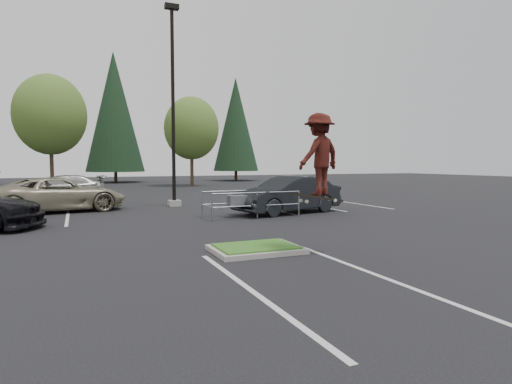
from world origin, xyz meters
name	(u,v)px	position (x,y,z in m)	size (l,w,h in m)	color
ground	(256,252)	(0.00, 0.00, 0.00)	(120.00, 120.00, 0.00)	black
grass_median	(256,249)	(0.00, 0.00, 0.08)	(2.20, 1.60, 0.16)	gray
stall_lines	(159,223)	(-1.35, 6.02, 0.00)	(22.62, 17.60, 0.01)	silver
light_pole	(173,117)	(0.50, 12.00, 4.56)	(0.70, 0.60, 10.12)	gray
decid_b	(50,117)	(-6.01, 30.53, 6.04)	(5.89, 5.89, 9.64)	#38281C
decid_c	(191,130)	(5.99, 29.83, 5.25)	(5.12, 5.12, 8.38)	#38281C
conif_b	(114,112)	(0.00, 40.50, 7.85)	(6.38, 6.38, 14.50)	#38281C
conif_c	(236,124)	(14.00, 39.50, 6.85)	(5.50, 5.50, 12.50)	#38281C
cart_corral	(241,201)	(2.06, 6.46, 0.68)	(3.87, 1.45, 1.09)	gray
skateboarder	(319,155)	(1.20, -1.00, 2.42)	(1.43, 1.10, 2.13)	black
car_l_tan	(59,195)	(-4.86, 11.50, 0.79)	(2.61, 5.66, 1.57)	gray
car_r_charc	(288,195)	(4.50, 7.00, 0.82)	(1.73, 4.97, 1.64)	black
car_far_silver	(60,188)	(-5.00, 18.00, 0.75)	(2.09, 5.13, 1.49)	gray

